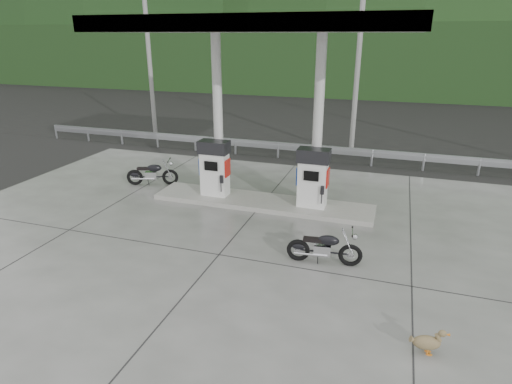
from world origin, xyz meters
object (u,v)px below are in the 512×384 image
(duck, at_px, (426,343))
(motorcycle_left, at_px, (152,174))
(gas_pump_right, at_px, (313,178))
(gas_pump_left, at_px, (215,168))
(motorcycle_right, at_px, (324,248))

(duck, bearing_deg, motorcycle_left, 133.76)
(gas_pump_right, bearing_deg, gas_pump_left, 180.00)
(gas_pump_right, height_order, duck, gas_pump_right)
(motorcycle_right, bearing_deg, motorcycle_left, 145.54)
(gas_pump_left, xyz_separation_m, gas_pump_right, (3.20, 0.00, 0.00))
(gas_pump_left, relative_size, gas_pump_right, 1.00)
(gas_pump_right, distance_m, motorcycle_left, 5.96)
(motorcycle_right, xyz_separation_m, duck, (2.18, -2.50, -0.19))
(gas_pump_right, relative_size, motorcycle_right, 1.09)
(gas_pump_left, distance_m, motorcycle_left, 2.84)
(motorcycle_left, xyz_separation_m, duck, (8.99, -6.16, -0.20))
(motorcycle_left, bearing_deg, gas_pump_right, -25.26)
(motorcycle_right, distance_m, duck, 3.32)
(gas_pump_right, bearing_deg, duck, -61.05)
(gas_pump_right, bearing_deg, motorcycle_right, -73.53)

